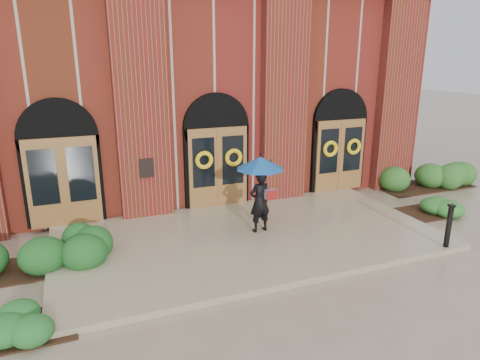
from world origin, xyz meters
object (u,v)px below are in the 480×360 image
hedge_wall_right (425,176)px  metal_post (449,225)px  man_with_umbrella (260,180)px  hedge_wall_left (36,253)px

hedge_wall_right → metal_post: bearing=-129.1°
man_with_umbrella → hedge_wall_left: 5.70m
metal_post → hedge_wall_right: bearing=50.9°
metal_post → hedge_wall_left: bearing=163.3°
metal_post → hedge_wall_left: (-9.50, 2.85, -0.35)m
hedge_wall_left → hedge_wall_right: hedge_wall_right is taller
hedge_wall_left → hedge_wall_right: (13.20, 1.70, 0.04)m
man_with_umbrella → hedge_wall_right: bearing=-173.9°
man_with_umbrella → hedge_wall_left: bearing=-10.0°
metal_post → hedge_wall_left: 9.92m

